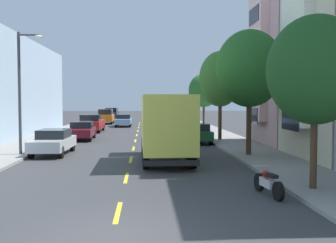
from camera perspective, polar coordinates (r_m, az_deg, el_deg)
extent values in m
plane|color=#38383A|center=(39.30, -4.31, -1.54)|extent=(160.00, 160.00, 0.00)
cube|color=gray|center=(38.11, -15.11, -1.67)|extent=(3.20, 120.00, 0.14)
cube|color=gray|center=(37.83, 6.45, -1.62)|extent=(3.20, 120.00, 0.14)
cube|color=yellow|center=(11.62, -7.02, -12.48)|extent=(0.14, 2.20, 0.01)
cube|color=yellow|center=(16.48, -5.86, -7.85)|extent=(0.14, 2.20, 0.01)
cube|color=yellow|center=(21.41, -5.24, -5.33)|extent=(0.14, 2.20, 0.01)
cube|color=yellow|center=(26.36, -4.86, -3.76)|extent=(0.14, 2.20, 0.01)
cube|color=yellow|center=(31.33, -4.59, -2.69)|extent=(0.14, 2.20, 0.01)
cube|color=yellow|center=(36.31, -4.40, -1.91)|extent=(0.14, 2.20, 0.01)
cube|color=yellow|center=(41.29, -4.26, -1.32)|extent=(0.14, 2.20, 0.01)
cube|color=yellow|center=(46.28, -4.15, -0.86)|extent=(0.14, 2.20, 0.01)
cube|color=yellow|center=(51.27, -4.06, -0.48)|extent=(0.14, 2.20, 0.01)
cube|color=yellow|center=(56.26, -3.98, -0.17)|extent=(0.14, 2.20, 0.01)
cube|color=white|center=(21.95, 17.62, 11.41)|extent=(0.55, 3.15, 9.19)
cube|color=#1E232D|center=(21.63, 16.71, 0.27)|extent=(0.04, 2.39, 1.10)
cube|color=#1E232D|center=(21.76, 16.85, 9.62)|extent=(0.04, 2.39, 1.10)
cube|color=#CC9E9E|center=(30.52, 22.14, 7.60)|extent=(10.05, 7.00, 11.34)
cube|color=#FECACA|center=(28.72, 12.44, 8.96)|extent=(0.55, 3.15, 8.85)
cube|color=#1E232D|center=(28.50, 11.78, 0.80)|extent=(0.04, 2.39, 1.10)
cube|color=#1E232D|center=(28.58, 11.85, 7.63)|extent=(0.04, 2.39, 1.10)
cube|color=#1E232D|center=(29.05, 11.92, 14.33)|extent=(0.04, 2.39, 1.10)
cylinder|color=#47331E|center=(14.51, 19.73, -3.75)|extent=(0.23, 0.23, 2.60)
ellipsoid|color=#1E4C1E|center=(14.45, 19.91, 6.82)|extent=(3.20, 3.20, 3.65)
cylinder|color=#47331E|center=(22.59, 11.25, -0.63)|extent=(0.28, 0.28, 3.11)
ellipsoid|color=#235B23|center=(22.61, 11.33, 7.31)|extent=(3.64, 3.64, 4.19)
cylinder|color=#47331E|center=(30.95, 7.29, 0.26)|extent=(0.27, 0.27, 3.00)
ellipsoid|color=#387028|center=(30.95, 7.33, 5.94)|extent=(3.18, 3.18, 4.18)
cylinder|color=#47331E|center=(39.40, 5.02, 0.65)|extent=(0.21, 0.21, 2.72)
ellipsoid|color=#235B23|center=(39.38, 5.04, 4.37)|extent=(2.92, 2.92, 3.20)
cylinder|color=#38383D|center=(23.71, -20.08, 3.70)|extent=(0.16, 0.16, 6.66)
cylinder|color=#38383D|center=(23.82, -18.93, 11.40)|extent=(1.10, 0.10, 0.10)
ellipsoid|color=silver|center=(23.67, -17.74, 11.23)|extent=(0.44, 0.28, 0.20)
cube|color=#D8D84C|center=(19.70, -0.12, -0.19)|extent=(2.51, 5.25, 2.69)
cube|color=#D8D84C|center=(23.45, -0.81, -0.28)|extent=(2.34, 1.95, 2.20)
cube|color=black|center=(24.33, -0.94, 0.97)|extent=(2.02, 0.12, 0.97)
cube|color=black|center=(17.37, 0.51, -5.84)|extent=(2.40, 0.21, 0.24)
cylinder|color=black|center=(23.70, 1.75, -3.36)|extent=(0.30, 0.97, 0.96)
cylinder|color=black|center=(23.56, -3.39, -3.40)|extent=(0.30, 0.97, 0.96)
cylinder|color=black|center=(18.58, 3.48, -5.12)|extent=(0.30, 0.97, 0.96)
cylinder|color=black|center=(18.41, -3.09, -5.19)|extent=(0.30, 0.97, 0.96)
cylinder|color=black|center=(19.66, 3.04, -4.67)|extent=(0.30, 0.97, 0.96)
cylinder|color=black|center=(19.50, -3.17, -4.73)|extent=(0.30, 0.97, 0.96)
cube|color=orange|center=(54.42, -8.71, 0.51)|extent=(2.00, 4.82, 0.90)
cube|color=black|center=(54.39, -8.72, 1.35)|extent=(1.75, 2.80, 0.70)
cylinder|color=black|center=(52.90, -9.79, -0.06)|extent=(0.23, 0.66, 0.66)
cylinder|color=black|center=(52.75, -7.92, -0.05)|extent=(0.23, 0.66, 0.66)
cylinder|color=black|center=(56.14, -9.45, 0.12)|extent=(0.23, 0.66, 0.66)
cylinder|color=black|center=(56.00, -7.68, 0.13)|extent=(0.23, 0.66, 0.66)
cube|color=#AD1E1E|center=(40.59, -10.60, -0.41)|extent=(2.04, 5.31, 0.80)
cube|color=black|center=(39.40, -10.84, 0.51)|extent=(1.77, 1.60, 0.60)
cylinder|color=black|center=(38.97, -12.25, -1.15)|extent=(0.22, 0.66, 0.66)
cylinder|color=black|center=(38.72, -9.65, -1.16)|extent=(0.22, 0.66, 0.66)
cylinder|color=black|center=(42.52, -11.45, -0.81)|extent=(0.22, 0.66, 0.66)
cylinder|color=black|center=(42.29, -9.07, -0.80)|extent=(0.22, 0.66, 0.66)
cube|color=#B2B5BA|center=(24.15, -15.80, -2.99)|extent=(1.89, 4.54, 0.60)
cube|color=black|center=(24.31, -15.69, -1.65)|extent=(1.63, 2.19, 0.50)
cylinder|color=black|center=(22.92, -18.62, -4.11)|extent=(0.23, 0.66, 0.66)
cylinder|color=black|center=(22.52, -14.76, -4.17)|extent=(0.23, 0.66, 0.66)
cylinder|color=black|center=(25.85, -16.68, -3.29)|extent=(0.23, 0.66, 0.66)
cylinder|color=black|center=(25.49, -13.24, -3.33)|extent=(0.23, 0.66, 0.66)
cube|color=#333338|center=(64.17, -7.88, 0.89)|extent=(2.07, 4.85, 0.90)
cube|color=black|center=(64.14, -7.88, 1.60)|extent=(1.79, 2.83, 0.70)
cylinder|color=black|center=(62.66, -8.82, 0.42)|extent=(0.24, 0.67, 0.66)
cylinder|color=black|center=(62.48, -7.24, 0.42)|extent=(0.24, 0.67, 0.66)
cylinder|color=black|center=(65.90, -8.47, 0.55)|extent=(0.24, 0.67, 0.66)
cylinder|color=black|center=(65.72, -6.97, 0.55)|extent=(0.24, 0.67, 0.66)
cube|color=tan|center=(61.24, 0.07, 0.69)|extent=(1.80, 4.03, 0.62)
cube|color=black|center=(60.74, 0.08, 1.22)|extent=(1.56, 1.70, 0.55)
cylinder|color=black|center=(62.65, 0.71, 0.45)|extent=(0.23, 0.66, 0.66)
cylinder|color=black|center=(62.59, -0.68, 0.45)|extent=(0.23, 0.66, 0.66)
cylinder|color=black|center=(59.93, 0.85, 0.34)|extent=(0.23, 0.66, 0.66)
cylinder|color=black|center=(59.87, -0.61, 0.34)|extent=(0.23, 0.66, 0.66)
cube|color=black|center=(55.86, 0.58, 0.61)|extent=(1.98, 4.81, 0.90)
cube|color=black|center=(55.83, 0.58, 1.43)|extent=(1.73, 2.79, 0.70)
cylinder|color=black|center=(57.57, 1.32, 0.23)|extent=(0.22, 0.66, 0.66)
cylinder|color=black|center=(57.45, -0.40, 0.22)|extent=(0.22, 0.66, 0.66)
cylinder|color=black|center=(54.32, 1.62, 0.06)|extent=(0.22, 0.66, 0.66)
cylinder|color=black|center=(54.20, -0.21, 0.06)|extent=(0.22, 0.66, 0.66)
cube|color=silver|center=(37.45, 2.26, -0.64)|extent=(2.13, 5.35, 0.80)
cube|color=black|center=(38.57, 2.05, 0.51)|extent=(1.80, 1.63, 0.60)
cylinder|color=black|center=(39.37, 3.23, -1.05)|extent=(0.24, 0.67, 0.66)
cylinder|color=black|center=(39.17, 0.65, -1.07)|extent=(0.24, 0.67, 0.66)
cylinder|color=black|center=(35.81, 4.01, -1.45)|extent=(0.24, 0.67, 0.66)
cylinder|color=black|center=(35.59, 1.18, -1.48)|extent=(0.24, 0.67, 0.66)
cube|color=#194C28|center=(29.78, 3.99, -1.77)|extent=(1.86, 4.52, 0.60)
cube|color=black|center=(29.52, 4.05, -0.75)|extent=(1.61, 2.18, 0.50)
cylinder|color=black|center=(31.43, 5.03, -2.08)|extent=(0.23, 0.66, 0.66)
cylinder|color=black|center=(31.22, 2.16, -2.10)|extent=(0.23, 0.66, 0.66)
cylinder|color=black|center=(28.43, 5.99, -2.62)|extent=(0.23, 0.66, 0.66)
cylinder|color=black|center=(28.20, 2.83, -2.65)|extent=(0.23, 0.66, 0.66)
cube|color=maroon|center=(32.53, -11.98, -1.43)|extent=(1.92, 4.55, 0.60)
cube|color=black|center=(32.71, -11.94, -0.44)|extent=(1.64, 2.20, 0.50)
cylinder|color=black|center=(31.15, -13.77, -2.20)|extent=(0.24, 0.67, 0.66)
cylinder|color=black|center=(30.95, -10.88, -2.20)|extent=(0.24, 0.67, 0.66)
cylinder|color=black|center=(34.17, -12.97, -1.74)|extent=(0.24, 0.67, 0.66)
cylinder|color=black|center=(33.98, -10.33, -1.74)|extent=(0.24, 0.67, 0.66)
cube|color=#7A9EC6|center=(48.28, -6.25, 0.04)|extent=(1.80, 4.50, 0.60)
cube|color=black|center=(48.48, -6.24, 0.70)|extent=(1.58, 2.16, 0.50)
cylinder|color=black|center=(46.82, -7.31, -0.43)|extent=(0.22, 0.66, 0.66)
cylinder|color=black|center=(46.73, -5.38, -0.42)|extent=(0.22, 0.66, 0.66)
cylinder|color=black|center=(49.86, -7.06, -0.22)|extent=(0.22, 0.66, 0.66)
cylinder|color=black|center=(49.78, -5.25, -0.21)|extent=(0.22, 0.66, 0.66)
cylinder|color=black|center=(14.42, 12.65, -8.27)|extent=(0.22, 0.61, 0.60)
cylinder|color=black|center=(13.13, 15.20, -9.42)|extent=(0.22, 0.61, 0.60)
cube|color=silver|center=(13.75, 13.87, -8.33)|extent=(0.39, 0.84, 0.28)
ellipsoid|color=maroon|center=(13.86, 13.58, -7.15)|extent=(0.24, 0.48, 0.22)
cube|color=black|center=(13.46, 14.35, -7.37)|extent=(0.29, 0.54, 0.10)
cylinder|color=silver|center=(14.21, 12.86, -6.07)|extent=(0.62, 0.11, 0.03)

